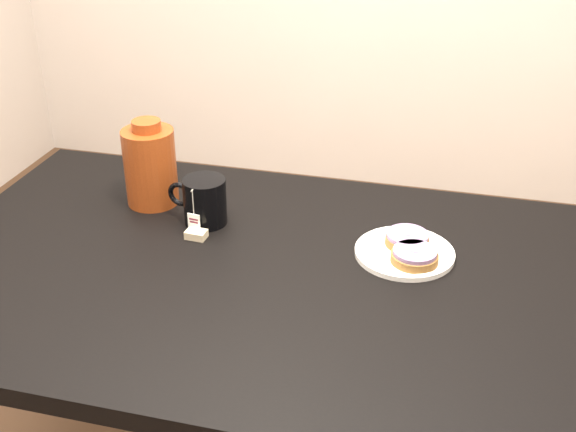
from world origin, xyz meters
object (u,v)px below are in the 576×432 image
(teabag_pouch, at_px, (196,234))
(mug, at_px, (204,201))
(plate, at_px, (405,252))
(bagel_package, at_px, (150,165))
(bagel_front, at_px, (415,256))
(table, at_px, (254,300))
(bagel_back, at_px, (407,239))

(teabag_pouch, bearing_deg, mug, 94.73)
(plate, xyz_separation_m, bagel_package, (-0.61, 0.10, 0.09))
(plate, xyz_separation_m, teabag_pouch, (-0.45, -0.04, 0.00))
(plate, height_order, bagel_front, bagel_front)
(plate, distance_m, bagel_package, 0.63)
(plate, bearing_deg, mug, 176.05)
(teabag_pouch, bearing_deg, table, -27.77)
(bagel_back, xyz_separation_m, mug, (-0.46, 0.00, 0.03))
(table, bearing_deg, bagel_front, 14.62)
(bagel_back, bearing_deg, bagel_front, -71.25)
(bagel_front, height_order, teabag_pouch, bagel_front)
(bagel_back, relative_size, bagel_package, 0.48)
(bagel_back, height_order, bagel_package, bagel_package)
(table, relative_size, bagel_package, 6.73)
(mug, height_order, teabag_pouch, mug)
(mug, bearing_deg, bagel_back, 7.27)
(mug, bearing_deg, bagel_front, -0.39)
(table, relative_size, teabag_pouch, 31.11)
(table, distance_m, bagel_package, 0.42)
(bagel_front, bearing_deg, teabag_pouch, -179.67)
(teabag_pouch, xyz_separation_m, bagel_package, (-0.16, 0.14, 0.09))
(bagel_back, xyz_separation_m, bagel_package, (-0.61, 0.07, 0.07))
(table, relative_size, bagel_back, 14.15)
(plate, relative_size, teabag_pouch, 4.67)
(plate, height_order, bagel_package, bagel_package)
(table, bearing_deg, plate, 22.28)
(bagel_package, bearing_deg, bagel_front, -11.94)
(teabag_pouch, bearing_deg, bagel_package, 139.59)
(bagel_back, distance_m, bagel_package, 0.62)
(mug, height_order, bagel_package, bagel_package)
(table, xyz_separation_m, teabag_pouch, (-0.15, 0.08, 0.09))
(bagel_back, height_order, teabag_pouch, bagel_back)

